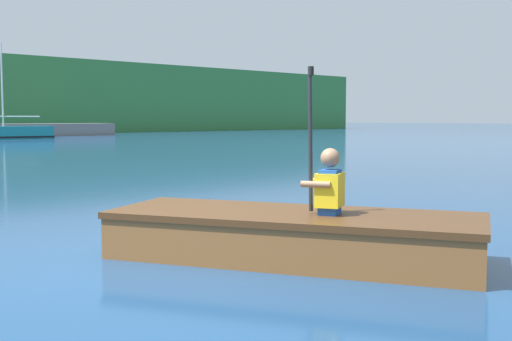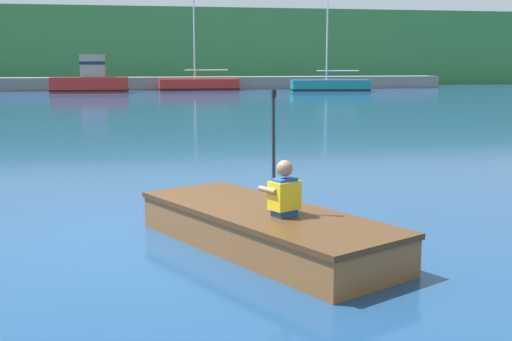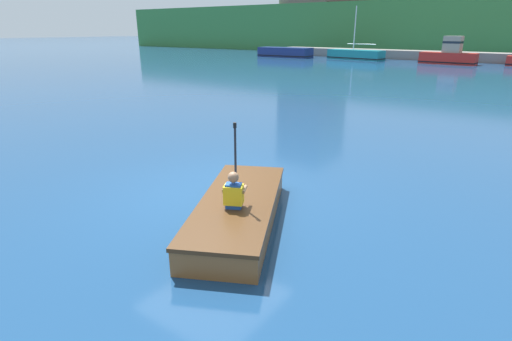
# 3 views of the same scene
# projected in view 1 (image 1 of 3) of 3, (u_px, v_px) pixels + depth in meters

# --- Properties ---
(ground_plane) EXTENTS (300.00, 300.00, 0.00)m
(ground_plane) POSITION_uv_depth(u_px,v_px,m) (137.00, 268.00, 5.48)
(ground_plane) COLOR navy
(moored_boat_dock_center_near) EXTENTS (5.37, 2.04, 5.83)m
(moored_boat_dock_center_near) POSITION_uv_depth(u_px,v_px,m) (8.00, 133.00, 39.19)
(moored_boat_dock_center_near) COLOR #197A84
(moored_boat_dock_center_near) RESTS_ON ground
(rowboat_foreground) EXTENTS (2.58, 3.51, 0.43)m
(rowboat_foreground) POSITION_uv_depth(u_px,v_px,m) (289.00, 232.00, 5.82)
(rowboat_foreground) COLOR brown
(rowboat_foreground) RESTS_ON ground
(person_paddler) EXTENTS (0.44, 0.44, 1.30)m
(person_paddler) POSITION_uv_depth(u_px,v_px,m) (329.00, 184.00, 5.65)
(person_paddler) COLOR #1E4CA5
(person_paddler) RESTS_ON rowboat_foreground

